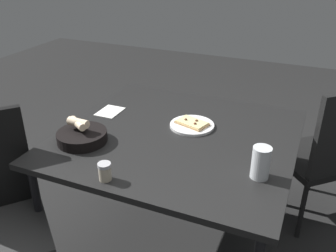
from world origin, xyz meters
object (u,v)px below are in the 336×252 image
(pizza_plate, at_px, (192,125))
(bread_basket, at_px, (81,135))
(chair_near, at_px, (327,151))
(dining_table, at_px, (177,143))
(beer_glass, at_px, (261,164))
(pepper_shaker, at_px, (105,172))

(pizza_plate, bearing_deg, bread_basket, -50.30)
(bread_basket, bearing_deg, pizza_plate, 129.70)
(bread_basket, distance_m, chair_near, 1.42)
(dining_table, distance_m, pizza_plate, 0.13)
(chair_near, bearing_deg, dining_table, -53.28)
(bread_basket, height_order, beer_glass, beer_glass)
(dining_table, height_order, chair_near, chair_near)
(pizza_plate, relative_size, chair_near, 0.25)
(pizza_plate, distance_m, bread_basket, 0.57)
(bread_basket, bearing_deg, beer_glass, 92.60)
(pepper_shaker, xyz_separation_m, chair_near, (-1.03, 0.86, -0.26))
(chair_near, bearing_deg, beer_glass, -20.20)
(pizza_plate, relative_size, pepper_shaker, 3.02)
(pizza_plate, xyz_separation_m, beer_glass, (0.33, 0.42, 0.05))
(pepper_shaker, bearing_deg, pizza_plate, 164.71)
(beer_glass, height_order, chair_near, chair_near)
(bread_basket, xyz_separation_m, chair_near, (-0.80, 1.14, -0.26))
(beer_glass, xyz_separation_m, chair_near, (-0.76, 0.28, -0.29))
(pizza_plate, xyz_separation_m, pepper_shaker, (0.60, -0.16, 0.02))
(pepper_shaker, relative_size, chair_near, 0.08)
(dining_table, xyz_separation_m, chair_near, (-0.55, 0.73, -0.17))
(dining_table, distance_m, pepper_shaker, 0.51)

